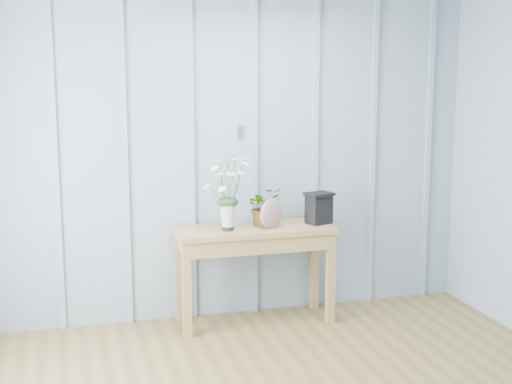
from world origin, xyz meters
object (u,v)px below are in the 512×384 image
object	(u,v)px
carved_box	(319,208)
felt_disc_vessel	(271,214)
sideboard	(254,242)
daisy_vase	(228,185)

from	to	relation	value
carved_box	felt_disc_vessel	bearing A→B (deg)	-171.66
sideboard	daisy_vase	distance (m)	0.51
felt_disc_vessel	carved_box	xyz separation A→B (m)	(0.40, 0.06, 0.01)
carved_box	daisy_vase	bearing A→B (deg)	-176.87
sideboard	carved_box	distance (m)	0.57
sideboard	daisy_vase	size ratio (longest dim) A/B	2.17
felt_disc_vessel	carved_box	world-z (taller)	carved_box
felt_disc_vessel	daisy_vase	bearing A→B (deg)	146.89
sideboard	felt_disc_vessel	distance (m)	0.26
sideboard	felt_disc_vessel	world-z (taller)	felt_disc_vessel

